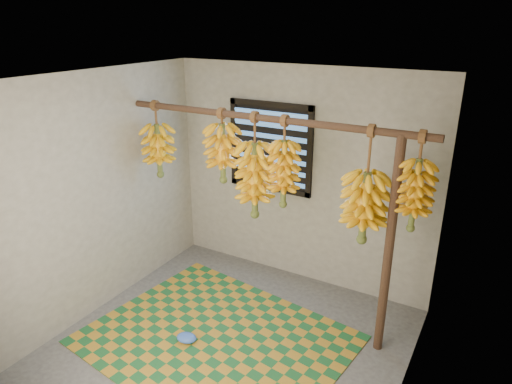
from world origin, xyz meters
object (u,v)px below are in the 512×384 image
Objects in this scene: banana_bunch_c at (255,180)px; banana_bunch_f at (415,195)px; banana_bunch_b at (223,153)px; banana_bunch_e at (365,208)px; banana_bunch_d at (284,174)px; plastic_bag at (187,338)px; woven_mat at (216,339)px; banana_bunch_a at (159,150)px; support_post at (389,251)px.

banana_bunch_f is at bearing 0.00° from banana_bunch_c.
banana_bunch_e is (1.42, -0.00, -0.27)m from banana_bunch_b.
banana_bunch_f is at bearing 0.00° from banana_bunch_d.
banana_bunch_b is (-0.09, 0.81, 1.56)m from plastic_bag.
banana_bunch_a reaches higher than woven_mat.
banana_bunch_f reaches higher than support_post.
banana_bunch_a is 0.79× the size of banana_bunch_c.
plastic_bag is 0.19× the size of banana_bunch_c.
woven_mat is 0.28m from plastic_bag.
banana_bunch_e reaches higher than woven_mat.
plastic_bag is 1.77m from banana_bunch_d.
plastic_bag is (-0.22, -0.17, 0.04)m from woven_mat.
banana_bunch_e is 1.24× the size of banana_bunch_f.
plastic_bag is 2.41m from banana_bunch_f.
banana_bunch_e is 0.43m from banana_bunch_f.
banana_bunch_a and banana_bunch_f have the same top height.
support_post is at bearing 0.00° from banana_bunch_b.
banana_bunch_b and banana_bunch_c have the same top height.
woven_mat is 3.17× the size of banana_bunch_b.
banana_bunch_d is (1.47, 0.00, -0.01)m from banana_bunch_a.
support_post is 1.96× the size of banana_bunch_e.
banana_bunch_c is at bearing 180.00° from banana_bunch_d.
woven_mat is 2.00m from banana_bunch_a.
banana_bunch_b is 0.85× the size of banana_bunch_d.
woven_mat is (-1.35, -0.65, -0.99)m from support_post.
banana_bunch_b is 1.44m from banana_bunch_e.
banana_bunch_e is (-0.24, -0.00, 0.34)m from support_post.
banana_bunch_f is at bearing 23.44° from woven_mat.
support_post is 1.76m from banana_bunch_b.
banana_bunch_b is 0.71× the size of banana_bunch_c.
support_post is at bearing 0.00° from banana_bunch_a.
banana_bunch_d is at bearing 0.00° from banana_bunch_c.
woven_mat is at bearing -30.10° from banana_bunch_a.
banana_bunch_e reaches higher than plastic_bag.
support_post is 1.12m from banana_bunch_d.
banana_bunch_b is at bearing 115.46° from woven_mat.
banana_bunch_d is 0.83× the size of banana_bunch_e.
banana_bunch_b is 0.88× the size of banana_bunch_f.
banana_bunch_a reaches higher than plastic_bag.
banana_bunch_a is (-1.12, 0.65, 1.52)m from woven_mat.
support_post is at bearing 25.73° from woven_mat.
banana_bunch_a is 2.61m from banana_bunch_f.
banana_bunch_b and banana_bunch_d have the same top height.
plastic_bag is at bearing -152.51° from support_post.
plastic_bag is at bearing -154.60° from banana_bunch_f.
banana_bunch_a is at bearing 149.90° from woven_mat.
support_post is 0.55m from banana_bunch_f.
banana_bunch_a is 1.17m from banana_bunch_c.
plastic_bag is 1.91m from banana_bunch_a.
banana_bunch_a is 1.11× the size of banana_bunch_b.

